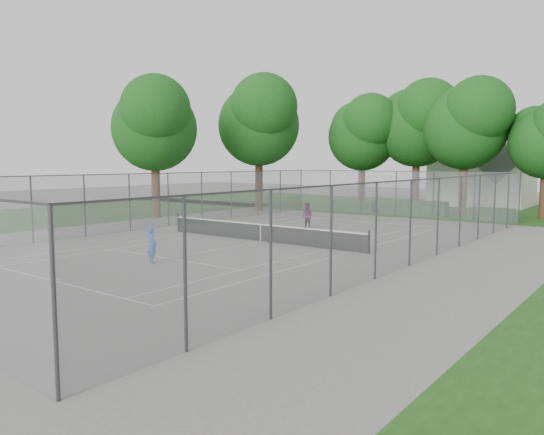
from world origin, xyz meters
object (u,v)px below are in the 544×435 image
Objects in this scene: tennis_net at (261,232)px; woman_player at (307,216)px; house at (483,161)px; girl_player at (152,245)px.

woman_player is (-1.03, 6.02, 0.32)m from tennis_net.
woman_player is (-3.42, -25.40, -3.49)m from house.
tennis_net is 7.49m from girl_player.
tennis_net is 8.32× the size of girl_player.
woman_player is at bearing -97.66° from house.
girl_player is 0.93× the size of woman_player.
girl_player is 13.56m from woman_player.
woman_player is (-1.19, 13.51, 0.06)m from girl_player.
house is at bearing 89.68° from woman_player.
tennis_net is 31.74m from house.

